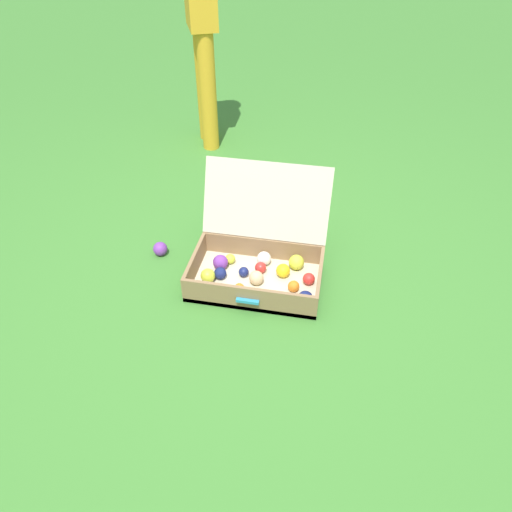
% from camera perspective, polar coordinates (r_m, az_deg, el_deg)
% --- Properties ---
extents(ground_plane, '(16.00, 16.00, 0.00)m').
position_cam_1_polar(ground_plane, '(2.37, -0.21, -4.63)').
color(ground_plane, '#3D7A2D').
extents(open_suitcase, '(0.66, 0.59, 0.51)m').
position_cam_1_polar(open_suitcase, '(2.41, 0.43, -0.21)').
color(open_suitcase, beige).
rests_on(open_suitcase, ground).
extents(stray_ball_on_grass, '(0.08, 0.08, 0.08)m').
position_cam_1_polar(stray_ball_on_grass, '(2.64, -11.51, 0.85)').
color(stray_ball_on_grass, purple).
rests_on(stray_ball_on_grass, ground).
extents(bystander_person, '(0.29, 0.37, 1.60)m').
position_cam_1_polar(bystander_person, '(3.50, -6.66, 27.27)').
color(bystander_person, gold).
rests_on(bystander_person, ground).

